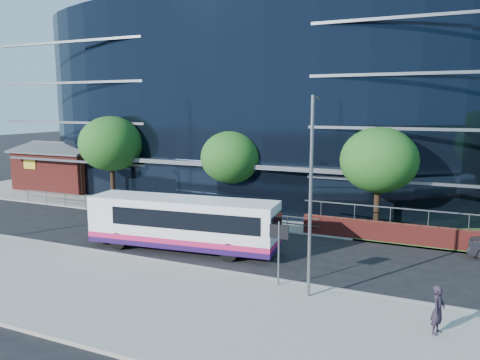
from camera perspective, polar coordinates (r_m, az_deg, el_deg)
The scene contains 16 objects.
ground at distance 23.76m, azimuth -4.41°, elevation -10.02°, with size 200.00×200.00×0.00m, color black.
pavement_near at distance 19.80m, azimuth -11.60°, elevation -13.95°, with size 80.00×8.00×0.15m, color gray.
kerb at distance 22.92m, azimuth -5.63°, elevation -10.55°, with size 80.00×0.25×0.16m, color gray.
yellow_line_outer at distance 23.10m, azimuth -5.38°, elevation -10.58°, with size 80.00×0.08×0.01m, color gold.
yellow_line_inner at distance 23.23m, azimuth -5.19°, elevation -10.47°, with size 80.00×0.08×0.01m, color gold.
far_forecourt at distance 35.83m, azimuth -4.37°, elevation -3.40°, with size 50.00×8.00×0.10m, color gray.
glass_office at distance 43.15m, azimuth 4.26°, elevation 9.34°, with size 44.00×23.10×16.00m.
brick_pavilion at distance 47.05m, azimuth -20.23°, elevation 1.38°, with size 8.60×6.66×4.40m.
guard_railings at distance 33.39m, azimuth -10.71°, elevation -3.10°, with size 24.00×0.05×1.10m.
street_sign at distance 19.96m, azimuth 4.77°, elevation -7.28°, with size 0.85×0.09×2.80m.
tree_far_a at distance 37.41m, azimuth -15.43°, elevation 4.29°, with size 4.95×4.95×6.98m.
tree_far_b at distance 32.48m, azimuth -1.08°, elevation 2.78°, with size 4.29×4.29×6.05m.
tree_far_c at distance 29.09m, azimuth 16.57°, elevation 2.32°, with size 4.62×4.62×6.51m.
streetlight_east at distance 18.45m, azimuth 8.64°, elevation -1.39°, with size 0.15×0.77×8.00m.
city_bus at distance 25.50m, azimuth -6.82°, elevation -5.21°, with size 10.64×3.50×2.83m.
pedestrian at distance 17.55m, azimuth 23.00°, elevation -14.35°, with size 0.61×0.40×1.68m, color #241B29.
Camera 1 is at (10.88, -19.66, 7.74)m, focal length 35.00 mm.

